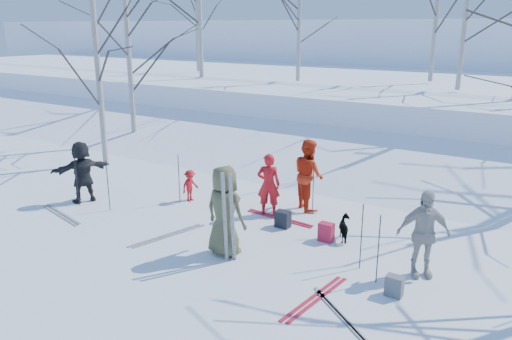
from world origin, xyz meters
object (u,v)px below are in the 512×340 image
Objects in this scene: skier_red_seated at (190,186)px; skier_red_north at (269,185)px; backpack_grey at (394,286)px; backpack_dark at (283,219)px; skier_grey_west at (82,172)px; skier_cream_east at (423,234)px; backpack_red at (326,232)px; skier_olive_center at (225,211)px; skier_redor_behind at (308,174)px; dog at (346,229)px.

skier_red_north is at bearing -80.02° from skier_red_seated.
skier_red_north is 4.18× the size of backpack_grey.
backpack_dark is at bearing 152.59° from backpack_grey.
skier_red_seated is 2.91m from skier_grey_west.
backpack_dark is (-3.38, 0.64, -0.65)m from skier_cream_east.
skier_red_seated is 0.52× the size of skier_grey_west.
skier_grey_west reaches higher than skier_red_north.
skier_grey_west is 4.00× the size of backpack_red.
skier_olive_center is 5.02× the size of backpack_grey.
skier_grey_west is (-8.82, -0.71, -0.01)m from skier_cream_east.
skier_redor_behind is at bearing -147.95° from skier_red_north.
skier_olive_center is 2.99× the size of dog.
skier_red_north is 1.82× the size of skier_red_seated.
skier_redor_behind is 1.08× the size of skier_cream_east.
dog is at bearing 124.81° from skier_cream_east.
skier_red_north is 1.14m from skier_redor_behind.
skier_cream_east is 4.27× the size of backpack_dark.
skier_cream_east reaches higher than backpack_dark.
backpack_grey is (6.26, -1.92, -0.25)m from skier_red_seated.
skier_red_north is 2.37m from skier_red_seated.
skier_grey_west is 4.20× the size of backpack_dark.
backpack_dark is at bearing -96.38° from skier_olive_center.
backpack_red is at bearing 124.66° from skier_grey_west.
skier_red_north is 2.50× the size of dog.
skier_redor_behind is 2.21m from dog.
dog is at bearing -88.23° from skier_red_seated.
skier_red_seated is at bearing 174.28° from backpack_red.
skier_red_north reaches higher than backpack_dark.
backpack_grey is at bearing 112.53° from skier_grey_west.
backpack_grey is 0.95× the size of backpack_dark.
skier_olive_center is 3.52m from skier_red_seated.
backpack_red is at bearing 167.00° from skier_redor_behind.
skier_redor_behind reaches higher than skier_grey_west.
skier_olive_center is 1.20× the size of skier_red_north.
skier_cream_east is 2.32m from backpack_red.
skier_redor_behind is 4.06m from skier_cream_east.
skier_grey_west is 2.64× the size of dog.
skier_grey_west is at bearing -166.09° from backpack_dark.
backpack_grey is (-0.17, -1.03, -0.66)m from skier_cream_east.
skier_redor_behind is 4.61× the size of backpack_dark.
skier_olive_center reaches higher than skier_grey_west.
skier_grey_west is (-5.14, 0.55, -0.11)m from skier_olive_center.
skier_olive_center is at bearing -98.93° from backpack_dark.
skier_olive_center is 1.14× the size of skier_grey_west.
backpack_red is (4.25, -0.43, -0.23)m from skier_red_seated.
skier_red_north is at bearing 95.27° from skier_redor_behind.
backpack_dark is at bearing 171.68° from backpack_red.
skier_cream_east is 4.50× the size of backpack_grey.
skier_cream_east is at bearing -94.50° from skier_red_seated.
skier_olive_center reaches higher than skier_cream_east.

